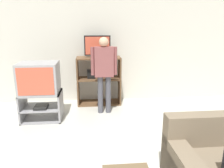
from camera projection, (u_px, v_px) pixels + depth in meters
wall_back at (105, 47)px, 5.14m from camera, size 6.40×0.06×2.60m
tv_stand at (42, 106)px, 4.28m from camera, size 0.76×0.56×0.55m
television_main at (39, 78)px, 4.13m from camera, size 0.72×0.56×0.58m
media_shelf at (99, 80)px, 5.05m from camera, size 1.00×0.43×1.10m
television_flat at (97, 47)px, 4.84m from camera, size 0.58×0.20×0.48m
person_standing_adult at (104, 68)px, 4.42m from camera, size 0.53×0.20×1.58m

